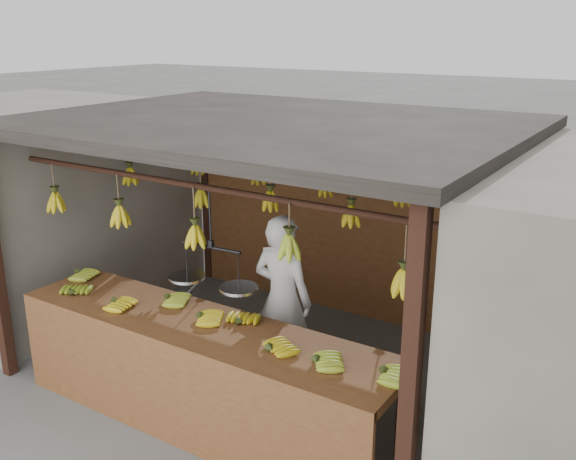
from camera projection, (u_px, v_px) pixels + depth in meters
The scene contains 8 objects.
ground at pixel (272, 363), 6.31m from camera, with size 80.00×80.00×0.00m, color #5B5B57.
stall at pixel (290, 161), 5.98m from camera, with size 4.30×3.30×2.40m.
neighbor_left at pixel (27, 200), 7.82m from camera, with size 3.00×3.00×2.30m, color slate.
counter at pixel (191, 351), 5.08m from camera, with size 3.49×0.78×0.96m.
hanging_bananas at pixel (270, 205), 5.82m from camera, with size 3.62×2.24×0.40m.
balance_scale at pixel (212, 278), 5.06m from camera, with size 0.78×0.33×0.79m.
vendor at pixel (283, 299), 5.81m from camera, with size 0.59×0.38×1.61m, color white.
bag_bundles at pixel (519, 265), 6.09m from camera, with size 0.08×0.26×1.30m.
Camera 1 is at (3.17, -4.64, 3.16)m, focal length 40.00 mm.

